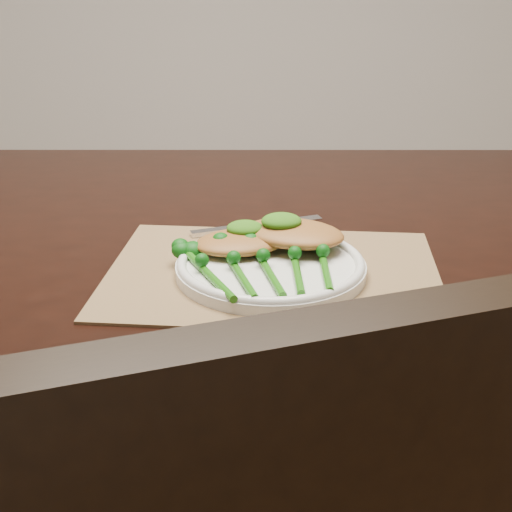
{
  "coord_description": "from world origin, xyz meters",
  "views": [
    {
      "loc": [
        0.03,
        -1.0,
        1.12
      ],
      "look_at": [
        0.03,
        -0.19,
        0.78
      ],
      "focal_mm": 50.0,
      "sensor_mm": 36.0,
      "label": 1
    }
  ],
  "objects_px": {
    "dining_table": "(216,430)",
    "broccolini_bundle": "(267,270)",
    "dinner_plate": "(271,265)",
    "chicken_fillet_left": "(241,242)",
    "placemat": "(273,273)"
  },
  "relations": [
    {
      "from": "chicken_fillet_left",
      "to": "broccolini_bundle",
      "type": "xyz_separation_m",
      "value": [
        0.03,
        -0.07,
        -0.01
      ]
    },
    {
      "from": "chicken_fillet_left",
      "to": "broccolini_bundle",
      "type": "relative_size",
      "value": 0.57
    },
    {
      "from": "dining_table",
      "to": "broccolini_bundle",
      "type": "height_order",
      "value": "broccolini_bundle"
    },
    {
      "from": "dinner_plate",
      "to": "chicken_fillet_left",
      "type": "height_order",
      "value": "chicken_fillet_left"
    },
    {
      "from": "placemat",
      "to": "broccolini_bundle",
      "type": "height_order",
      "value": "broccolini_bundle"
    },
    {
      "from": "dining_table",
      "to": "chicken_fillet_left",
      "type": "relative_size",
      "value": 13.25
    },
    {
      "from": "placemat",
      "to": "broccolini_bundle",
      "type": "distance_m",
      "value": 0.04
    },
    {
      "from": "dining_table",
      "to": "placemat",
      "type": "height_order",
      "value": "placemat"
    },
    {
      "from": "placemat",
      "to": "dinner_plate",
      "type": "height_order",
      "value": "dinner_plate"
    },
    {
      "from": "chicken_fillet_left",
      "to": "placemat",
      "type": "bearing_deg",
      "value": -56.77
    },
    {
      "from": "dining_table",
      "to": "dinner_plate",
      "type": "height_order",
      "value": "dinner_plate"
    },
    {
      "from": "placemat",
      "to": "dinner_plate",
      "type": "distance_m",
      "value": 0.01
    },
    {
      "from": "dining_table",
      "to": "dinner_plate",
      "type": "distance_m",
      "value": 0.44
    },
    {
      "from": "dining_table",
      "to": "dinner_plate",
      "type": "bearing_deg",
      "value": -64.94
    },
    {
      "from": "placemat",
      "to": "dinner_plate",
      "type": "bearing_deg",
      "value": -112.3
    }
  ]
}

